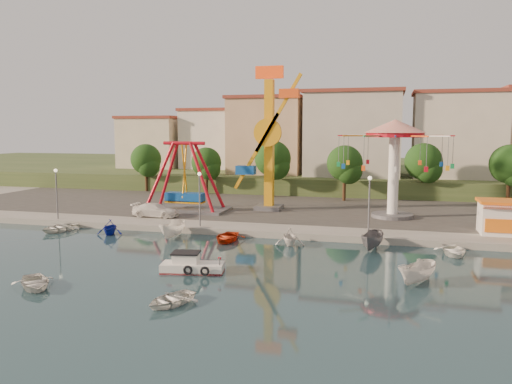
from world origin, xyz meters
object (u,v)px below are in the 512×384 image
(pirate_ship_ride, at_px, (185,178))
(rowboat_a, at_px, (35,282))
(kamikaze_tower, at_px, (271,142))
(wave_swinger, at_px, (394,146))
(van, at_px, (155,210))
(cabin_motorboat, at_px, (191,266))
(skiff, at_px, (417,273))

(pirate_ship_ride, height_order, rowboat_a, pirate_ship_ride)
(pirate_ship_ride, relative_size, rowboat_a, 2.81)
(kamikaze_tower, relative_size, wave_swinger, 1.42)
(wave_swinger, relative_size, van, 2.32)
(kamikaze_tower, height_order, van, kamikaze_tower)
(cabin_motorboat, relative_size, skiff, 1.20)
(pirate_ship_ride, xyz_separation_m, cabin_motorboat, (9.48, -21.39, -3.99))
(wave_swinger, relative_size, rowboat_a, 3.26)
(wave_swinger, height_order, van, wave_swinger)
(pirate_ship_ride, relative_size, wave_swinger, 0.86)
(skiff, bearing_deg, pirate_ship_ride, 172.90)
(skiff, distance_m, van, 30.41)
(rowboat_a, relative_size, van, 0.71)
(pirate_ship_ride, height_order, van, pirate_ship_ride)
(skiff, bearing_deg, kamikaze_tower, 155.42)
(wave_swinger, distance_m, rowboat_a, 37.00)
(wave_swinger, relative_size, skiff, 3.05)
(skiff, bearing_deg, rowboat_a, -130.92)
(rowboat_a, height_order, van, van)
(cabin_motorboat, relative_size, van, 0.91)
(rowboat_a, bearing_deg, pirate_ship_ride, 47.52)
(kamikaze_tower, distance_m, wave_swinger, 13.76)
(wave_swinger, xyz_separation_m, cabin_motorboat, (-13.71, -22.92, -7.79))
(pirate_ship_ride, height_order, kamikaze_tower, kamikaze_tower)
(wave_swinger, height_order, rowboat_a, wave_swinger)
(pirate_ship_ride, distance_m, van, 5.78)
(rowboat_a, distance_m, van, 22.80)
(cabin_motorboat, distance_m, van, 20.00)
(wave_swinger, bearing_deg, van, -165.88)
(kamikaze_tower, relative_size, rowboat_a, 4.64)
(cabin_motorboat, bearing_deg, pirate_ship_ride, 103.23)
(kamikaze_tower, height_order, rowboat_a, kamikaze_tower)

